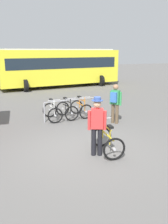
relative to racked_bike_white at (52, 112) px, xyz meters
The scene contains 9 objects.
ground_plane 3.54m from the racked_bike_white, 88.91° to the right, with size 80.00×80.00×0.00m, color #605E5B.
bike_rack_rail 0.87m from the racked_bike_white, ahead, with size 2.50×0.25×0.88m.
racked_bike_white is the anchor object (origin of this frame).
racked_bike_black 0.70m from the racked_bike_white, ahead, with size 0.75×1.15×0.97m.
racked_bike_orange 1.40m from the racked_bike_white, ahead, with size 0.72×1.12×0.97m.
featured_bicycle 3.95m from the racked_bike_white, 81.68° to the right, with size 0.78×1.24×1.09m.
person_with_featured_bike 4.08m from the racked_bike_white, 87.13° to the right, with size 0.49×0.32×1.72m.
pedestrian_with_backpack 2.76m from the racked_bike_white, 33.23° to the right, with size 0.45×0.48×1.64m.
bus_distant 10.15m from the racked_bike_white, 70.79° to the left, with size 10.18×3.96×3.08m.
Camera 1 is at (-2.71, -6.32, 2.96)m, focal length 38.37 mm.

